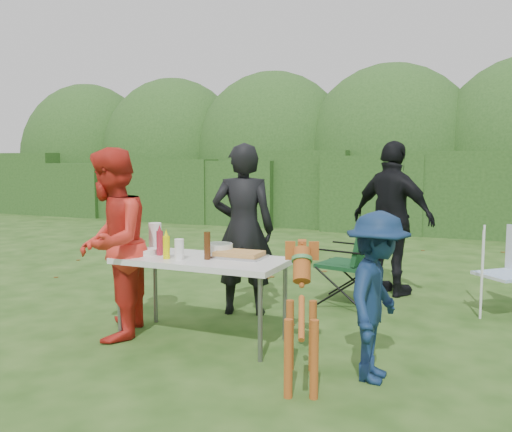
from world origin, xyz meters
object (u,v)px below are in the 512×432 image
at_px(dog, 301,320).
at_px(camping_chair, 347,259).
at_px(person_cook, 243,229).
at_px(ketchup_bottle, 160,243).
at_px(paper_towel_roll, 155,236).
at_px(person_black_puffy, 393,219).
at_px(folding_table, 202,264).
at_px(beer_bottle, 207,246).
at_px(child, 377,297).
at_px(lawn_chair, 507,271).
at_px(mustard_bottle, 166,247).
at_px(person_red_jacket, 111,244).

bearing_deg(dog, camping_chair, -12.97).
distance_m(person_cook, ketchup_bottle, 1.02).
bearing_deg(paper_towel_roll, person_black_puffy, 48.76).
bearing_deg(folding_table, beer_bottle, -29.15).
bearing_deg(person_cook, dog, 110.26).
height_order(child, lawn_chair, child).
xyz_separation_m(camping_chair, beer_bottle, (-0.81, -1.71, 0.35)).
distance_m(person_cook, mustard_bottle, 1.09).
distance_m(camping_chair, paper_towel_roll, 2.14).
relative_size(person_red_jacket, lawn_chair, 1.86).
bearing_deg(person_cook, person_black_puffy, -149.72).
bearing_deg(person_cook, beer_bottle, 78.23).
distance_m(mustard_bottle, beer_bottle, 0.36).
xyz_separation_m(person_red_jacket, mustard_bottle, (0.52, 0.09, -0.01)).
bearing_deg(folding_table, child, -9.43).
height_order(child, mustard_bottle, child).
bearing_deg(lawn_chair, folding_table, -5.88).
bearing_deg(dog, child, -77.75).
distance_m(folding_table, person_red_jacket, 0.83).
distance_m(folding_table, ketchup_bottle, 0.44).
bearing_deg(ketchup_bottle, dog, -18.63).
distance_m(lawn_chair, beer_bottle, 3.14).
xyz_separation_m(dog, ketchup_bottle, (-1.52, 0.51, 0.38)).
bearing_deg(person_black_puffy, mustard_bottle, 82.42).
xyz_separation_m(camping_chair, ketchup_bottle, (-1.30, -1.70, 0.34)).
bearing_deg(beer_bottle, camping_chair, 64.67).
relative_size(child, beer_bottle, 5.15).
bearing_deg(mustard_bottle, dog, -15.70).
bearing_deg(person_black_puffy, dog, 110.93).
xyz_separation_m(person_cook, person_black_puffy, (1.28, 1.41, 0.03)).
xyz_separation_m(person_cook, person_red_jacket, (-0.76, -1.15, -0.03)).
bearing_deg(folding_table, ketchup_bottle, -175.23).
bearing_deg(camping_chair, ketchup_bottle, 64.52).
bearing_deg(camping_chair, dog, 107.63).
distance_m(camping_chair, ketchup_bottle, 2.17).
height_order(dog, camping_chair, camping_chair).
relative_size(camping_chair, beer_bottle, 4.25).
height_order(folding_table, child, child).
bearing_deg(paper_towel_roll, dog, -23.03).
xyz_separation_m(dog, mustard_bottle, (-1.37, 0.38, 0.37)).
xyz_separation_m(child, dog, (-0.47, -0.28, -0.15)).
height_order(mustard_bottle, beer_bottle, beer_bottle).
xyz_separation_m(child, ketchup_bottle, (-1.99, 0.23, 0.23)).
bearing_deg(mustard_bottle, person_cook, 77.15).
height_order(folding_table, person_cook, person_cook).
distance_m(dog, beer_bottle, 1.21).
relative_size(folding_table, child, 1.21).
relative_size(folding_table, person_cook, 0.85).
xyz_separation_m(folding_table, dog, (1.11, -0.55, -0.22)).
relative_size(folding_table, paper_towel_roll, 5.77).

